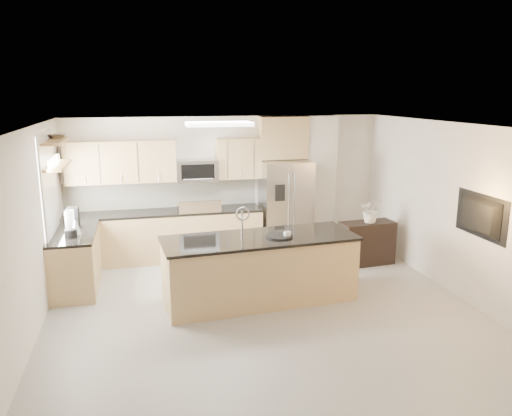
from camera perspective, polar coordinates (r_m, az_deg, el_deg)
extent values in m
plane|color=#A4A29C|center=(6.97, 1.61, -12.72)|extent=(6.50, 6.50, 0.00)
cube|color=white|center=(6.29, 1.77, 9.12)|extent=(6.00, 6.50, 0.02)
cube|color=beige|center=(9.61, -3.32, 2.67)|extent=(6.00, 0.02, 2.60)
cube|color=beige|center=(3.68, 15.36, -15.52)|extent=(6.00, 0.02, 2.60)
cube|color=beige|center=(6.45, -25.08, -3.78)|extent=(0.02, 6.50, 2.60)
cube|color=beige|center=(7.82, 23.44, -0.82)|extent=(0.02, 6.50, 2.60)
cube|color=tan|center=(9.36, -10.32, -3.22)|extent=(3.55, 0.65, 0.88)
cube|color=black|center=(9.24, -10.43, -0.48)|extent=(3.55, 0.66, 0.04)
cube|color=silver|center=(9.49, -10.61, 1.60)|extent=(3.55, 0.02, 0.52)
cube|color=tan|center=(8.39, -19.87, -5.74)|extent=(0.65, 1.50, 0.88)
cube|color=black|center=(8.26, -20.12, -2.71)|extent=(0.66, 1.50, 0.04)
cube|color=black|center=(9.40, -6.52, -2.95)|extent=(0.76, 0.64, 0.90)
cube|color=black|center=(9.29, -6.59, -0.19)|extent=(0.76, 0.62, 0.03)
cube|color=#A8A7AA|center=(8.97, -6.38, 0.10)|extent=(0.76, 0.04, 0.22)
cube|color=tan|center=(9.23, -15.18, 5.10)|extent=(1.92, 0.33, 0.75)
cube|color=tan|center=(9.40, -2.04, 5.69)|extent=(0.82, 0.33, 0.75)
cube|color=#A8A7AA|center=(9.27, -6.80, 4.29)|extent=(0.76, 0.40, 0.40)
cube|color=black|center=(9.08, -6.65, 4.11)|extent=(0.60, 0.02, 0.28)
cube|color=#A8A7AA|center=(9.57, 3.36, 0.12)|extent=(0.92, 0.75, 1.78)
cube|color=gray|center=(9.22, 4.03, -0.39)|extent=(0.02, 0.01, 1.69)
cube|color=black|center=(9.07, 2.76, 1.73)|extent=(0.18, 0.03, 0.30)
cube|color=beige|center=(9.94, 7.23, 2.94)|extent=(0.60, 0.30, 2.60)
cube|color=white|center=(8.14, -22.70, 2.28)|extent=(0.03, 1.05, 1.55)
cube|color=white|center=(8.14, -22.59, 2.29)|extent=(0.03, 1.15, 1.65)
cube|color=brown|center=(8.17, -21.84, 4.53)|extent=(0.30, 1.20, 0.04)
cube|color=brown|center=(8.13, -22.06, 7.10)|extent=(0.30, 1.20, 0.04)
cube|color=white|center=(7.77, -4.24, 9.56)|extent=(1.00, 0.50, 0.06)
cube|color=tan|center=(7.43, 0.41, -7.10)|extent=(2.84, 1.16, 0.94)
cube|color=black|center=(7.28, 0.42, -3.48)|extent=(2.90, 1.23, 0.04)
cube|color=black|center=(7.24, -1.22, -3.71)|extent=(0.59, 0.43, 0.01)
cylinder|color=#A8A7AA|center=(7.40, -1.61, -1.68)|extent=(0.03, 0.03, 0.34)
torus|color=#A8A7AA|center=(7.30, -1.52, -0.66)|extent=(0.21, 0.03, 0.21)
cube|color=black|center=(9.21, 12.54, -3.92)|extent=(1.01, 0.50, 0.78)
imported|color=white|center=(7.26, 3.58, -3.04)|extent=(0.14, 0.14, 0.09)
cylinder|color=black|center=(7.28, 2.67, -3.24)|extent=(0.52, 0.52, 0.02)
cylinder|color=black|center=(7.94, -20.41, -2.74)|extent=(0.18, 0.18, 0.12)
cylinder|color=silver|center=(7.89, -20.53, -1.29)|extent=(0.13, 0.13, 0.29)
cone|color=#A8A7AA|center=(8.11, -19.93, -1.98)|extent=(0.21, 0.21, 0.23)
cylinder|color=black|center=(8.08, -20.00, -1.12)|extent=(0.04, 0.04, 0.04)
cube|color=black|center=(8.44, -20.18, -1.06)|extent=(0.18, 0.22, 0.33)
cylinder|color=#A8A7AA|center=(8.41, -20.18, -1.68)|extent=(0.11, 0.11, 0.12)
imported|color=#A8A7AA|center=(8.41, -21.81, 7.73)|extent=(0.48, 0.48, 0.09)
imported|color=silver|center=(9.02, 13.09, 0.47)|extent=(0.74, 0.68, 0.68)
imported|color=black|center=(7.60, 23.82, -0.85)|extent=(0.14, 1.08, 0.62)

